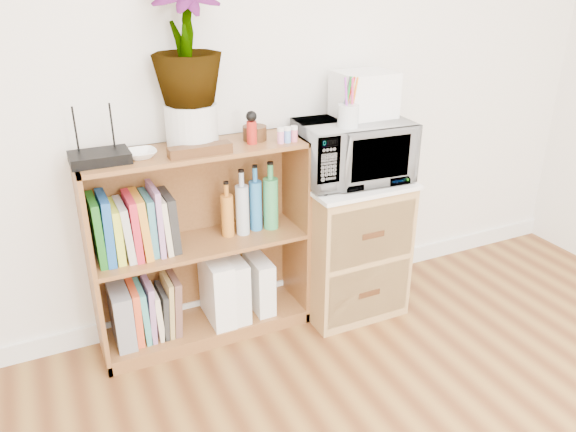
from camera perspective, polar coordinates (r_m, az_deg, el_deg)
skirting_board at (r=3.06m, az=-2.80°, el=-7.82°), size 4.00×0.02×0.10m
bookshelf at (r=2.64m, az=-8.83°, el=-3.09°), size 1.00×0.30×0.95m
wicker_unit at (r=2.91m, az=6.04°, el=-3.02°), size 0.50×0.45×0.70m
microwave at (r=2.70m, az=6.62°, el=6.60°), size 0.54×0.38×0.29m
pen_cup at (r=2.55m, az=6.12°, el=10.08°), size 0.09×0.09×0.10m
small_appliance at (r=2.74m, az=7.73°, el=12.16°), size 0.27×0.22×0.21m
router at (r=2.37m, az=-18.59°, el=5.67°), size 0.23×0.16×0.04m
white_bowl at (r=2.38m, az=-14.75°, el=6.11°), size 0.13×0.13×0.03m
plant_pot at (r=2.46m, az=-9.74°, el=9.01°), size 0.22×0.22×0.19m
potted_plant at (r=2.39m, az=-10.36°, el=17.17°), size 0.29×0.29×0.52m
trinket_box at (r=2.36m, az=-8.93°, el=6.62°), size 0.26×0.07×0.04m
kokeshi_doll at (r=2.49m, az=-3.70°, el=8.46°), size 0.04×0.04×0.10m
wooden_bowl at (r=2.55m, az=-3.41°, el=8.42°), size 0.11×0.11×0.06m
paint_jars at (r=2.51m, az=-0.06°, el=8.16°), size 0.12×0.04×0.06m
file_box at (r=2.71m, az=-16.57°, el=-9.66°), size 0.08×0.22×0.28m
magazine_holder_left at (r=2.76m, az=-7.25°, el=-7.36°), size 0.10×0.26×0.33m
magazine_holder_mid at (r=2.79m, az=-5.67°, el=-7.13°), size 0.10×0.25×0.32m
magazine_holder_right at (r=2.84m, az=-2.94°, el=-6.84°), size 0.09×0.22×0.28m
cookbooks at (r=2.52m, az=-15.36°, el=-1.03°), size 0.35×0.20×0.31m
liquor_bottles at (r=2.64m, az=-3.59°, el=1.44°), size 0.28×0.07×0.32m
lower_books at (r=2.73m, az=-13.39°, el=-9.13°), size 0.23×0.19×0.28m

